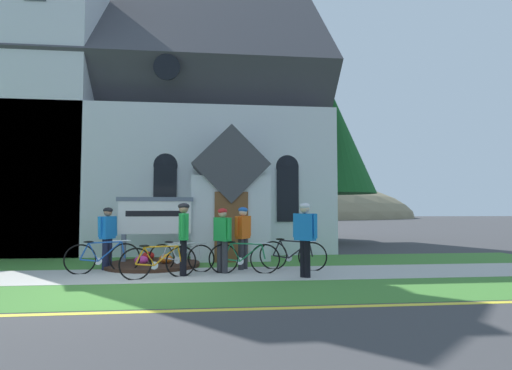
% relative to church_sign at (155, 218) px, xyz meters
% --- Properties ---
extents(ground, '(140.00, 140.00, 0.00)m').
position_rel_church_sign_xyz_m(ground, '(-0.13, 0.46, -1.31)').
color(ground, '#3D3D3F').
extents(sidewalk_slab, '(32.00, 2.17, 0.01)m').
position_rel_church_sign_xyz_m(sidewalk_slab, '(0.08, -2.00, -1.31)').
color(sidewalk_slab, '#B7B5AD').
rests_on(sidewalk_slab, ground).
extents(grass_verge, '(32.00, 2.28, 0.01)m').
position_rel_church_sign_xyz_m(grass_verge, '(0.08, -4.22, -1.31)').
color(grass_verge, '#427F33').
rests_on(grass_verge, ground).
extents(church_lawn, '(24.00, 2.70, 0.01)m').
position_rel_church_sign_xyz_m(church_lawn, '(0.08, 0.44, -1.31)').
color(church_lawn, '#427F33').
rests_on(church_lawn, ground).
extents(curb_paint_stripe, '(28.00, 0.16, 0.01)m').
position_rel_church_sign_xyz_m(curb_paint_stripe, '(0.08, -5.51, -1.31)').
color(curb_paint_stripe, yellow).
rests_on(curb_paint_stripe, ground).
extents(church_building, '(12.35, 11.99, 13.07)m').
position_rel_church_sign_xyz_m(church_building, '(-0.31, 6.49, 3.65)').
color(church_building, silver).
rests_on(church_building, ground).
extents(church_sign, '(2.17, 0.25, 1.93)m').
position_rel_church_sign_xyz_m(church_sign, '(0.00, 0.00, 0.00)').
color(church_sign, slate).
rests_on(church_sign, ground).
extents(flower_bed, '(2.60, 2.60, 0.34)m').
position_rel_church_sign_xyz_m(flower_bed, '(-0.00, -0.46, -1.24)').
color(flower_bed, '#382319').
rests_on(flower_bed, ground).
extents(bicycle_white, '(1.76, 0.40, 0.82)m').
position_rel_church_sign_xyz_m(bicycle_white, '(-1.05, -1.55, -0.93)').
color(bicycle_white, black).
rests_on(bicycle_white, ground).
extents(bicycle_silver, '(1.76, 0.30, 0.81)m').
position_rel_church_sign_xyz_m(bicycle_silver, '(2.42, -1.95, -0.93)').
color(bicycle_silver, black).
rests_on(bicycle_silver, ground).
extents(bicycle_red, '(1.70, 0.50, 0.78)m').
position_rel_church_sign_xyz_m(bicycle_red, '(0.85, -1.43, -0.95)').
color(bicycle_red, black).
rests_on(bicycle_red, ground).
extents(bicycle_blue, '(1.69, 0.60, 0.80)m').
position_rel_church_sign_xyz_m(bicycle_blue, '(0.42, -2.43, -0.93)').
color(bicycle_blue, black).
rests_on(bicycle_blue, ground).
extents(bicycle_black, '(1.68, 0.71, 0.83)m').
position_rel_church_sign_xyz_m(bicycle_black, '(3.72, -1.50, -0.92)').
color(bicycle_black, black).
rests_on(bicycle_black, ground).
extents(cyclist_in_yellow_jersey, '(0.37, 0.66, 1.63)m').
position_rel_church_sign_xyz_m(cyclist_in_yellow_jersey, '(-1.09, -0.94, -0.37)').
color(cyclist_in_yellow_jersey, '#191E38').
rests_on(cyclist_in_yellow_jersey, ground).
extents(cyclist_in_green_jersey, '(0.31, 0.77, 1.73)m').
position_rel_church_sign_xyz_m(cyclist_in_green_jersey, '(0.96, -2.16, -0.29)').
color(cyclist_in_green_jersey, black).
rests_on(cyclist_in_green_jersey, ground).
extents(cyclist_in_orange_jersey, '(0.47, 0.59, 1.63)m').
position_rel_church_sign_xyz_m(cyclist_in_orange_jersey, '(2.45, -1.29, -0.36)').
color(cyclist_in_orange_jersey, '#2D2D33').
rests_on(cyclist_in_orange_jersey, ground).
extents(cyclist_in_blue_jersey, '(0.49, 0.55, 1.73)m').
position_rel_church_sign_xyz_m(cyclist_in_blue_jersey, '(3.79, -2.70, -0.29)').
color(cyclist_in_blue_jersey, black).
rests_on(cyclist_in_blue_jersey, ground).
extents(cyclist_in_red_jersey, '(0.45, 0.61, 1.60)m').
position_rel_church_sign_xyz_m(cyclist_in_red_jersey, '(1.89, -1.84, -0.38)').
color(cyclist_in_red_jersey, '#2D2D33').
rests_on(cyclist_in_red_jersey, ground).
extents(roadside_conifer, '(3.91, 3.91, 6.99)m').
position_rel_church_sign_xyz_m(roadside_conifer, '(7.33, 6.56, 3.32)').
color(roadside_conifer, '#4C3823').
rests_on(roadside_conifer, ground).
extents(distant_hill, '(90.54, 38.69, 17.45)m').
position_rel_church_sign_xyz_m(distant_hill, '(-8.70, 57.08, -1.31)').
color(distant_hill, '#847A5B').
rests_on(distant_hill, ground).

